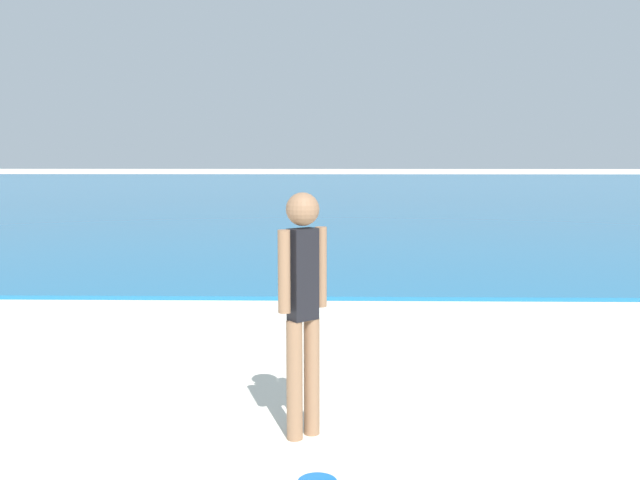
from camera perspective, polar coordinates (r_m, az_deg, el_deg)
The scene contains 2 objects.
water at distance 39.31m, azimuth 0.91°, elevation 4.25°, with size 160.00×60.00×0.06m, color #1E6B9E.
person_standing at distance 4.80m, azimuth -1.44°, elevation -5.05°, with size 0.33×0.29×1.75m.
Camera 1 is at (0.12, 3.02, 2.01)m, focal length 38.31 mm.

